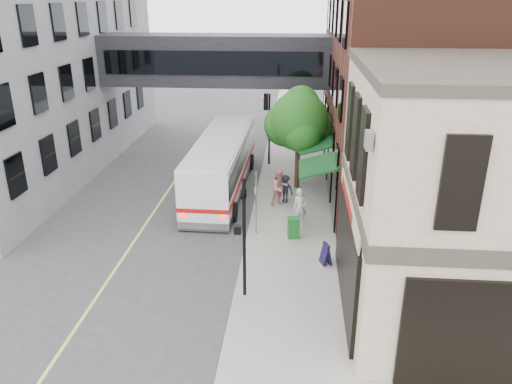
% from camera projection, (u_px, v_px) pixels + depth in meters
% --- Properties ---
extents(ground, '(120.00, 120.00, 0.00)m').
position_uv_depth(ground, '(226.00, 332.00, 16.34)').
color(ground, '#38383A').
rests_on(ground, ground).
extents(sidewalk_main, '(4.00, 60.00, 0.15)m').
position_uv_depth(sidewalk_main, '(293.00, 182.00, 29.12)').
color(sidewalk_main, gray).
rests_on(sidewalk_main, ground).
extents(corner_building, '(10.19, 8.12, 8.45)m').
position_uv_depth(corner_building, '(510.00, 198.00, 15.95)').
color(corner_building, tan).
rests_on(corner_building, ground).
extents(brick_building, '(13.76, 18.00, 14.00)m').
position_uv_depth(brick_building, '(445.00, 60.00, 26.87)').
color(brick_building, '#482216').
rests_on(brick_building, ground).
extents(skyway_bridge, '(14.00, 3.18, 3.00)m').
position_uv_depth(skyway_bridge, '(216.00, 60.00, 30.83)').
color(skyway_bridge, black).
rests_on(skyway_bridge, ground).
extents(traffic_signal_near, '(0.44, 0.22, 4.60)m').
position_uv_depth(traffic_signal_near, '(243.00, 224.00, 17.06)').
color(traffic_signal_near, black).
rests_on(traffic_signal_near, sidewalk_main).
extents(traffic_signal_far, '(0.53, 0.28, 4.50)m').
position_uv_depth(traffic_signal_far, '(267.00, 115.00, 30.83)').
color(traffic_signal_far, black).
rests_on(traffic_signal_far, sidewalk_main).
extents(street_sign_pole, '(0.08, 0.75, 3.00)m').
position_uv_depth(street_sign_pole, '(256.00, 197.00, 22.08)').
color(street_sign_pole, gray).
rests_on(street_sign_pole, sidewalk_main).
extents(street_tree, '(3.80, 3.20, 5.60)m').
position_uv_depth(street_tree, '(299.00, 121.00, 26.96)').
color(street_tree, '#382619').
rests_on(street_tree, sidewalk_main).
extents(lane_marking, '(0.12, 40.00, 0.01)m').
position_uv_depth(lane_marking, '(158.00, 206.00, 25.98)').
color(lane_marking, '#D8CC4C').
rests_on(lane_marking, ground).
extents(bus, '(2.84, 11.18, 3.00)m').
position_uv_depth(bus, '(222.00, 161.00, 27.56)').
color(bus, white).
rests_on(bus, ground).
extents(pedestrian_a, '(0.77, 0.62, 1.86)m').
position_uv_depth(pedestrian_a, '(300.00, 208.00, 23.11)').
color(pedestrian_a, silver).
rests_on(pedestrian_a, sidewalk_main).
extents(pedestrian_b, '(1.18, 1.13, 1.92)m').
position_uv_depth(pedestrian_b, '(280.00, 187.00, 25.45)').
color(pedestrian_b, pink).
rests_on(pedestrian_b, sidewalk_main).
extents(pedestrian_c, '(1.13, 0.97, 1.52)m').
position_uv_depth(pedestrian_c, '(285.00, 189.00, 25.83)').
color(pedestrian_c, black).
rests_on(pedestrian_c, sidewalk_main).
extents(newspaper_box, '(0.55, 0.51, 0.96)m').
position_uv_depth(newspaper_box, '(293.00, 228.00, 22.16)').
color(newspaper_box, '#155E20').
rests_on(newspaper_box, sidewalk_main).
extents(sandwich_board, '(0.48, 0.58, 0.90)m').
position_uv_depth(sandwich_board, '(326.00, 254.00, 20.01)').
color(sandwich_board, black).
rests_on(sandwich_board, sidewalk_main).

